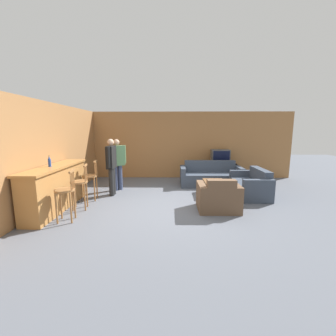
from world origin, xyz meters
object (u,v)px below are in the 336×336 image
at_px(couch_far, 211,177).
at_px(tv, 220,156).
at_px(bar_chair_near, 66,194).
at_px(book_on_table, 219,182).
at_px(bottle, 49,162).
at_px(armchair_near, 218,198).
at_px(bar_chair_far, 91,179).
at_px(bar_chair_mid, 80,185).
at_px(coffee_table, 215,183).
at_px(tv_unit, 220,171).
at_px(person_by_counter, 111,164).
at_px(loveseat_right, 251,186).
at_px(person_by_window, 117,162).

distance_m(couch_far, tv, 1.22).
distance_m(bar_chair_near, book_on_table, 4.06).
xyz_separation_m(bar_chair_near, bottle, (-0.62, 0.61, 0.59)).
height_order(couch_far, armchair_near, couch_far).
distance_m(bar_chair_far, bottle, 1.20).
bearing_deg(book_on_table, tv, 77.75).
distance_m(bar_chair_mid, book_on_table, 3.78).
distance_m(coffee_table, tv_unit, 2.16).
height_order(book_on_table, person_by_counter, person_by_counter).
xyz_separation_m(couch_far, coffee_table, (-0.08, -1.15, 0.04)).
distance_m(couch_far, book_on_table, 1.29).
bearing_deg(loveseat_right, bottle, -165.70).
bearing_deg(bar_chair_far, person_by_window, 64.69).
relative_size(bar_chair_near, bottle, 4.25).
bearing_deg(coffee_table, couch_far, 86.18).
distance_m(bar_chair_far, person_by_counter, 0.74).
bearing_deg(coffee_table, person_by_window, 171.08).
relative_size(couch_far, book_on_table, 8.79).
bearing_deg(bottle, tv, 36.64).
height_order(bar_chair_far, person_by_window, person_by_window).
xyz_separation_m(bar_chair_mid, person_by_window, (0.49, 1.76, 0.31)).
distance_m(armchair_near, bottle, 4.05).
bearing_deg(armchair_near, bar_chair_near, -168.08).
distance_m(bar_chair_far, person_by_window, 1.19).
height_order(couch_far, person_by_counter, person_by_counter).
bearing_deg(bar_chair_mid, tv, 39.62).
height_order(armchair_near, tv, tv).
height_order(tv, person_by_window, person_by_window).
relative_size(bar_chair_near, person_by_window, 0.67).
relative_size(bar_chair_near, armchair_near, 1.13).
xyz_separation_m(loveseat_right, person_by_window, (-4.03, 0.57, 0.61)).
bearing_deg(bottle, bar_chair_near, -44.75).
distance_m(bar_chair_near, tv, 5.79).
height_order(bar_chair_mid, tv_unit, bar_chair_mid).
xyz_separation_m(bar_chair_near, loveseat_right, (4.53, 1.92, -0.30)).
relative_size(bar_chair_near, person_by_counter, 0.66).
height_order(bar_chair_mid, coffee_table, bar_chair_mid).
bearing_deg(person_by_counter, armchair_near, -23.06).
relative_size(bar_chair_mid, book_on_table, 4.57).
xyz_separation_m(coffee_table, tv, (0.58, 2.08, 0.56)).
bearing_deg(armchair_near, tv_unit, 77.69).
bearing_deg(coffee_table, bar_chair_mid, -159.67).
bearing_deg(tv, loveseat_right, -78.27).
bearing_deg(tv_unit, bottle, -143.34).
height_order(couch_far, bottle, bottle).
relative_size(bottle, person_by_counter, 0.16).
xyz_separation_m(coffee_table, tv_unit, (0.58, 2.08, -0.02)).
bearing_deg(tv_unit, book_on_table, -102.24).
height_order(couch_far, tv_unit, couch_far).
xyz_separation_m(couch_far, person_by_window, (-3.07, -0.68, 0.61)).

